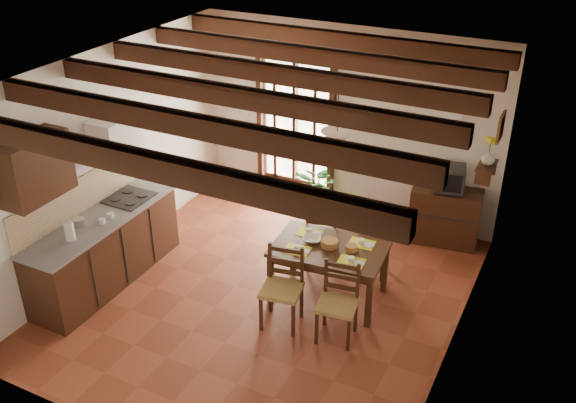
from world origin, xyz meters
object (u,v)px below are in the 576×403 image
Objects in this scene: chair_near_left at (282,301)px; chair_near_right at (337,316)px; kitchen_counter at (105,248)px; potted_plant at (319,186)px; chair_far_right at (370,256)px; sideboard at (445,216)px; dining_table at (329,253)px; chair_far_left at (321,244)px; crt_tv at (450,178)px; pendant_lamp at (337,137)px.

chair_near_left reaches higher than chair_near_right.
kitchen_counter is 1.19× the size of potted_plant.
kitchen_counter reaches higher than chair_far_right.
dining_table is at bearing -123.51° from sideboard.
kitchen_counter is 3.35m from chair_far_right.
chair_far_right is at bearing 165.97° from chair_far_left.
crt_tv reaches higher than chair_far_left.
chair_near_left is 0.50× the size of potted_plant.
chair_far_left is 1.06× the size of pendant_lamp.
chair_far_left is 1.16m from potted_plant.
chair_far_right is 1.54m from crt_tv.
chair_near_left is 2.44m from potted_plant.
chair_near_left is 1.02× the size of sideboard.
potted_plant reaches higher than dining_table.
potted_plant reaches higher than chair_near_right.
potted_plant reaches higher than chair_far_right.
kitchen_counter is at bearing 16.14° from chair_far_left.
potted_plant is at bearing 55.68° from kitchen_counter.
chair_near_right reaches higher than chair_far_left.
crt_tv is at bearing 38.35° from kitchen_counter.
pendant_lamp is at bearing -124.74° from sideboard.
chair_near_left is 1.07× the size of chair_far_left.
kitchen_counter is 3.12m from potted_plant.
pendant_lamp is at bearing 106.12° from chair_far_left.
chair_near_left is (2.36, 0.23, -0.17)m from kitchen_counter.
chair_far_right is at bearing 58.06° from chair_near_left.
dining_table is 0.82m from chair_near_left.
dining_table is 1.47× the size of sideboard.
chair_near_left is at bearing -75.61° from potted_plant.
potted_plant is 2.34m from pendant_lamp.
potted_plant is (-1.26, 2.30, 0.28)m from chair_near_right.
kitchen_counter is 3.04m from chair_near_right.
sideboard is 2.05× the size of crt_tv.
crt_tv is 0.24× the size of potted_plant.
crt_tv is at bearing 7.59° from potted_plant.
crt_tv is at bearing -132.76° from chair_far_right.
dining_table is at bearing -90.00° from pendant_lamp.
sideboard is at bearing 76.79° from crt_tv.
chair_near_left is at bearing 75.73° from chair_far_left.
chair_near_left is at bearing 54.00° from chair_far_right.
pendant_lamp reaches higher than chair_near_left.
sideboard is at bearing 59.52° from dining_table.
sideboard is at bearing -132.65° from chair_far_right.
chair_near_left reaches higher than dining_table.
chair_far_right is at bearing -125.88° from sideboard.
dining_table is 0.83m from chair_far_right.
chair_far_left is at bearing -143.73° from sideboard.
pendant_lamp is (0.28, 0.80, 1.78)m from chair_near_left.
chair_near_left is 1.51m from chair_far_right.
kitchen_counter is at bearing -124.32° from potted_plant.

